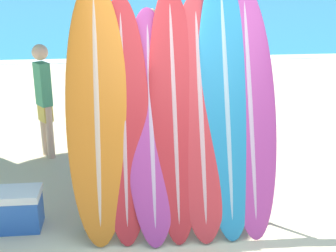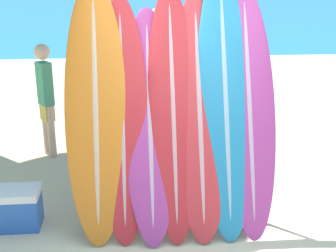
{
  "view_description": "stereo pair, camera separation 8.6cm",
  "coord_description": "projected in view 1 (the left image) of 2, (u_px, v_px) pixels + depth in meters",
  "views": [
    {
      "loc": [
        -0.87,
        -3.33,
        2.5
      ],
      "look_at": [
        -0.38,
        1.55,
        0.79
      ],
      "focal_mm": 50.0,
      "sensor_mm": 36.0,
      "label": 1
    },
    {
      "loc": [
        -0.79,
        -3.34,
        2.5
      ],
      "look_at": [
        -0.38,
        1.55,
        0.79
      ],
      "focal_mm": 50.0,
      "sensor_mm": 36.0,
      "label": 2
    }
  ],
  "objects": [
    {
      "name": "person_far_right",
      "position": [
        44.0,
        97.0,
        6.14
      ],
      "size": [
        0.24,
        0.26,
        1.53
      ],
      "rotation": [
        0.0,
        0.0,
        2.16
      ],
      "color": "beige",
      "rests_on": "ground_plane"
    },
    {
      "name": "person_far_left",
      "position": [
        205.0,
        51.0,
        9.17
      ],
      "size": [
        0.27,
        0.21,
        1.6
      ],
      "rotation": [
        0.0,
        0.0,
        0.15
      ],
      "color": "tan",
      "rests_on": "ground_plane"
    },
    {
      "name": "person_near_water",
      "position": [
        152.0,
        44.0,
        9.84
      ],
      "size": [
        0.28,
        0.24,
        1.62
      ],
      "rotation": [
        0.0,
        0.0,
        0.44
      ],
      "color": "beige",
      "rests_on": "ground_plane"
    },
    {
      "name": "surfboard_slot_6",
      "position": [
        250.0,
        109.0,
        4.53
      ],
      "size": [
        0.52,
        1.08,
        2.33
      ],
      "color": "#B23D8E",
      "rests_on": "ground_plane"
    },
    {
      "name": "surfboard_slot_0",
      "position": [
        97.0,
        111.0,
        4.38
      ],
      "size": [
        0.59,
        1.0,
        2.39
      ],
      "color": "orange",
      "rests_on": "ground_plane"
    },
    {
      "name": "cooler_box",
      "position": [
        18.0,
        209.0,
        4.62
      ],
      "size": [
        0.47,
        0.34,
        0.41
      ],
      "color": "#2D60B7",
      "rests_on": "ground_plane"
    },
    {
      "name": "surfboard_slot_2",
      "position": [
        151.0,
        124.0,
        4.45
      ],
      "size": [
        0.51,
        1.07,
        2.11
      ],
      "color": "#B23D8E",
      "rests_on": "ground_plane"
    },
    {
      "name": "surfboard_slot_4",
      "position": [
        200.0,
        116.0,
        4.49
      ],
      "size": [
        0.55,
        1.09,
        2.23
      ],
      "color": "red",
      "rests_on": "ground_plane"
    },
    {
      "name": "surfboard_slot_5",
      "position": [
        226.0,
        103.0,
        4.51
      ],
      "size": [
        0.54,
        1.13,
        2.46
      ],
      "color": "teal",
      "rests_on": "ground_plane"
    },
    {
      "name": "surfboard_slot_3",
      "position": [
        174.0,
        112.0,
        4.46
      ],
      "size": [
        0.48,
        1.1,
        2.32
      ],
      "color": "red",
      "rests_on": "ground_plane"
    },
    {
      "name": "surfboard_rack",
      "position": [
        176.0,
        188.0,
        4.57
      ],
      "size": [
        1.82,
        0.04,
        0.77
      ],
      "color": "#28282D",
      "rests_on": "ground_plane"
    },
    {
      "name": "person_mid_beach",
      "position": [
        149.0,
        59.0,
        8.45
      ],
      "size": [
        0.27,
        0.21,
        1.58
      ],
      "rotation": [
        0.0,
        0.0,
        3.13
      ],
      "color": "tan",
      "rests_on": "ground_plane"
    },
    {
      "name": "surfboard_slot_1",
      "position": [
        124.0,
        118.0,
        4.41
      ],
      "size": [
        0.49,
        0.97,
        2.23
      ],
      "color": "red",
      "rests_on": "ground_plane"
    }
  ]
}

